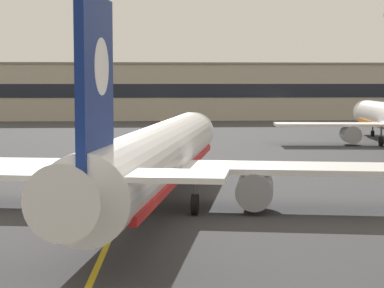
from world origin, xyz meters
TOP-DOWN VIEW (x-y plane):
  - ground_plane at (0.00, 0.00)m, footprint 400.00×400.00m
  - taxiway_centreline at (0.00, 30.00)m, footprint 8.06×179.85m
  - airliner_foreground at (1.45, 11.24)m, footprint 32.34×41.32m
  - safety_cone_by_nose_gear at (2.90, 26.65)m, footprint 0.44×0.44m
  - terminal_building at (5.05, 117.61)m, footprint 144.16×12.40m

SIDE VIEW (x-z plane):
  - ground_plane at x=0.00m, z-range 0.00..0.00m
  - taxiway_centreline at x=0.00m, z-range 0.00..0.01m
  - safety_cone_by_nose_gear at x=2.90m, z-range -0.02..0.53m
  - airliner_foreground at x=1.45m, z-range -2.46..9.19m
  - terminal_building at x=5.05m, z-range 0.01..12.05m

